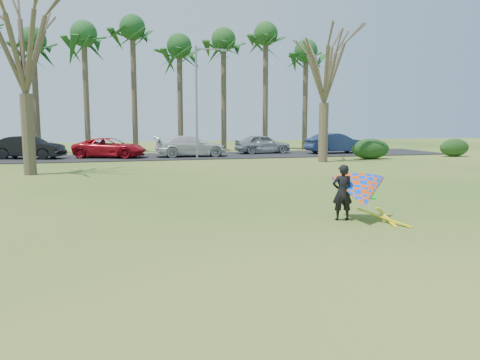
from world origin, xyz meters
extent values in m
plane|color=#1E5412|center=(0.00, 0.00, 0.00)|extent=(100.00, 100.00, 0.00)
cube|color=black|center=(0.00, 25.00, 0.03)|extent=(46.00, 7.00, 0.06)
cylinder|color=#48372B|center=(-10.00, 31.00, 4.50)|extent=(0.48, 0.48, 9.00)
ellipsoid|color=#184318|center=(-10.00, 31.00, 9.30)|extent=(4.84, 4.84, 3.08)
cylinder|color=#4F412F|center=(-6.00, 31.00, 4.85)|extent=(0.48, 0.48, 9.70)
ellipsoid|color=#1B4E1D|center=(-6.00, 31.00, 10.00)|extent=(4.84, 4.84, 3.08)
cylinder|color=#493A2C|center=(-2.00, 31.00, 5.20)|extent=(0.48, 0.48, 10.40)
ellipsoid|color=#1B4C1B|center=(-2.00, 31.00, 10.70)|extent=(4.84, 4.84, 3.08)
cylinder|color=#4D3D2E|center=(2.00, 31.00, 4.50)|extent=(0.48, 0.48, 9.00)
ellipsoid|color=#1B491A|center=(2.00, 31.00, 9.30)|extent=(4.84, 4.84, 3.08)
cylinder|color=brown|center=(6.00, 31.00, 4.85)|extent=(0.48, 0.48, 9.70)
ellipsoid|color=#1C4819|center=(6.00, 31.00, 10.00)|extent=(4.84, 4.84, 3.08)
cylinder|color=#4F3D2F|center=(10.00, 31.00, 5.20)|extent=(0.48, 0.48, 10.40)
ellipsoid|color=#1B4719|center=(10.00, 31.00, 10.70)|extent=(4.84, 4.84, 3.08)
cylinder|color=brown|center=(14.00, 31.00, 4.50)|extent=(0.48, 0.48, 9.00)
ellipsoid|color=#1B4D1C|center=(14.00, 31.00, 9.30)|extent=(4.84, 4.84, 3.08)
cylinder|color=#4E3D2F|center=(-8.00, 15.00, 2.10)|extent=(0.64, 0.64, 4.20)
cylinder|color=brown|center=(10.00, 18.00, 1.99)|extent=(0.64, 0.64, 3.99)
cylinder|color=gray|center=(2.00, 22.00, 4.00)|extent=(0.16, 0.16, 8.00)
cylinder|color=gray|center=(3.00, 22.00, 7.80)|extent=(2.00, 0.10, 0.10)
cube|color=gray|center=(4.00, 22.00, 7.75)|extent=(0.40, 0.18, 0.12)
ellipsoid|color=#153613|center=(14.29, 19.17, 0.74)|extent=(2.96, 1.34, 1.48)
ellipsoid|color=#193915|center=(21.86, 19.65, 0.69)|extent=(2.50, 1.17, 1.39)
imported|color=black|center=(-9.75, 25.09, 0.87)|extent=(5.22, 3.14, 1.63)
imported|color=#AA0D18|center=(-4.08, 24.64, 0.79)|extent=(5.78, 4.08, 1.46)
imported|color=silver|center=(1.88, 24.16, 0.85)|extent=(5.47, 2.27, 1.58)
imported|color=#8E939A|center=(8.19, 26.00, 0.85)|extent=(4.69, 2.06, 1.57)
imported|color=navy|center=(14.19, 24.57, 0.90)|extent=(5.09, 1.83, 1.67)
imported|color=black|center=(2.71, 0.73, 0.81)|extent=(0.65, 0.49, 1.62)
cone|color=blue|center=(3.16, 0.48, 0.85)|extent=(2.13, 2.39, 2.02)
cube|color=#0CBF19|center=(3.28, 0.40, 0.80)|extent=(0.62, 0.60, 0.24)
cube|color=yellow|center=(3.71, 0.13, 0.01)|extent=(0.85, 1.66, 0.28)
cube|color=yellow|center=(3.91, 0.33, 0.01)|extent=(0.56, 1.76, 0.22)
camera|label=1|loc=(-3.47, -11.37, 2.91)|focal=35.00mm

